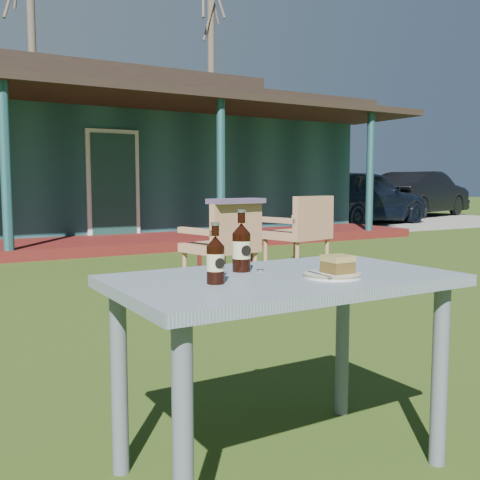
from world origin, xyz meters
TOP-DOWN VIEW (x-y plane):
  - ground at (0.00, 0.00)m, footprint 80.00×80.00m
  - gravel_strip at (10.50, 8.50)m, footprint 9.00×6.00m
  - tree_mid at (3.00, 18.50)m, footprint 0.28×0.28m
  - tree_right at (9.50, 17.00)m, footprint 0.28×0.28m
  - car_near at (8.88, 7.65)m, footprint 4.46×2.42m
  - car_far at (13.13, 9.45)m, footprint 4.62×2.67m
  - cafe_table at (0.00, -1.60)m, footprint 1.20×0.70m
  - plate at (0.12, -1.72)m, footprint 0.20×0.20m
  - cake_slice at (0.14, -1.73)m, footprint 0.09×0.09m
  - fork at (0.06, -1.73)m, footprint 0.03×0.14m
  - cola_bottle_near at (-0.08, -1.45)m, footprint 0.07×0.07m
  - cola_bottle_far at (-0.29, -1.63)m, footprint 0.06×0.06m
  - bottle_cap at (-0.03, -1.49)m, footprint 0.03×0.03m
  - armchair_left at (1.62, 1.73)m, footprint 0.74×0.71m
  - armchair_right at (3.02, 2.31)m, footprint 0.79×0.76m
  - floral_throw at (1.65, 1.56)m, footprint 0.65×0.33m
  - side_table at (1.95, 2.33)m, footprint 0.60×0.40m

SIDE VIEW (x-z plane):
  - ground at x=0.00m, z-range 0.00..0.00m
  - gravel_strip at x=10.50m, z-range 0.00..0.02m
  - side_table at x=1.95m, z-range 0.14..0.54m
  - armchair_left at x=1.62m, z-range 0.05..0.91m
  - armchair_right at x=3.02m, z-range 0.06..0.96m
  - cafe_table at x=0.00m, z-range 0.26..0.98m
  - car_near at x=8.88m, z-range 0.00..1.44m
  - car_far at x=13.13m, z-range 0.00..1.44m
  - bottle_cap at x=-0.03m, z-range 0.72..0.73m
  - plate at x=0.12m, z-range 0.72..0.74m
  - fork at x=0.06m, z-range 0.73..0.74m
  - cake_slice at x=0.14m, z-range 0.73..0.80m
  - cola_bottle_far at x=-0.29m, z-range 0.70..0.90m
  - cola_bottle_near at x=-0.08m, z-range 0.70..0.93m
  - floral_throw at x=1.65m, z-range 0.85..0.90m
  - tree_mid at x=3.00m, z-range 0.00..9.50m
  - tree_right at x=9.50m, z-range 0.00..11.00m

